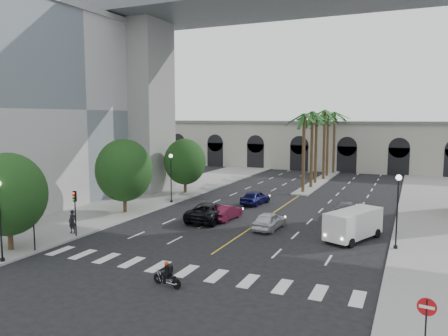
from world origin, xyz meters
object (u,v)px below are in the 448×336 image
(pedestrian_b, at_px, (33,214))
(do_not_enter_sign, at_px, (426,318))
(car_e, at_px, (255,197))
(lamp_post_left_near, at_px, (0,214))
(car_a, at_px, (269,221))
(car_c, at_px, (210,211))
(pedestrian_a, at_px, (72,222))
(lamp_post_left_far, at_px, (171,174))
(lamp_post_right, at_px, (397,205))
(traffic_signal_far, at_px, (75,206))
(cargo_van, at_px, (353,224))
(car_d, at_px, (347,208))
(car_b, at_px, (226,212))
(motorcycle_rider, at_px, (168,275))
(traffic_signal_near, at_px, (33,217))

(pedestrian_b, bearing_deg, do_not_enter_sign, 4.35)
(car_e, xyz_separation_m, pedestrian_b, (-14.32, -16.36, 0.29))
(lamp_post_left_near, relative_size, do_not_enter_sign, 1.92)
(car_a, height_order, car_c, car_c)
(do_not_enter_sign, bearing_deg, pedestrian_a, 165.90)
(lamp_post_left_far, relative_size, lamp_post_right, 1.00)
(lamp_post_right, height_order, car_c, lamp_post_right)
(traffic_signal_far, bearing_deg, pedestrian_b, 166.93)
(cargo_van, distance_m, do_not_enter_sign, 17.28)
(lamp_post_left_far, bearing_deg, car_d, 5.59)
(traffic_signal_far, distance_m, car_e, 19.68)
(car_b, bearing_deg, car_a, 164.79)
(motorcycle_rider, xyz_separation_m, car_d, (6.45, 21.78, 0.04))
(traffic_signal_far, distance_m, pedestrian_b, 6.37)
(car_b, relative_size, do_not_enter_sign, 1.48)
(car_b, bearing_deg, car_c, 40.74)
(motorcycle_rider, xyz_separation_m, cargo_van, (8.10, 13.49, 0.63))
(lamp_post_left_far, bearing_deg, traffic_signal_near, -89.69)
(pedestrian_a, bearing_deg, motorcycle_rider, -27.20)
(car_a, distance_m, pedestrian_b, 20.14)
(motorcycle_rider, bearing_deg, car_c, 118.58)
(car_c, bearing_deg, pedestrian_a, 47.64)
(traffic_signal_near, height_order, pedestrian_a, traffic_signal_near)
(lamp_post_left_far, xyz_separation_m, lamp_post_right, (22.80, -8.00, 0.00))
(motorcycle_rider, bearing_deg, traffic_signal_near, -175.72)
(lamp_post_left_far, relative_size, do_not_enter_sign, 1.92)
(lamp_post_left_near, xyz_separation_m, motorcycle_rider, (11.61, 0.99, -2.58))
(lamp_post_left_near, relative_size, lamp_post_left_far, 1.00)
(motorcycle_rider, xyz_separation_m, pedestrian_a, (-12.33, 6.03, 0.44))
(car_d, bearing_deg, traffic_signal_far, 44.77)
(lamp_post_left_far, distance_m, car_c, 9.17)
(lamp_post_left_far, height_order, car_c, lamp_post_left_far)
(car_a, relative_size, do_not_enter_sign, 1.53)
(lamp_post_left_far, distance_m, do_not_enter_sign, 33.64)
(traffic_signal_far, relative_size, cargo_van, 0.64)
(traffic_signal_near, distance_m, do_not_enter_sign, 24.74)
(pedestrian_b, xyz_separation_m, do_not_enter_sign, (30.33, -10.03, 0.99))
(motorcycle_rider, xyz_separation_m, car_b, (-3.30, 15.65, 0.04))
(lamp_post_right, bearing_deg, traffic_signal_near, -155.18)
(car_c, xyz_separation_m, pedestrian_a, (-7.86, -8.75, 0.25))
(lamp_post_right, bearing_deg, car_a, 168.47)
(lamp_post_left_far, bearing_deg, pedestrian_a, -92.95)
(lamp_post_left_far, bearing_deg, cargo_van, -18.30)
(car_b, xyz_separation_m, cargo_van, (11.40, -2.15, 0.59))
(traffic_signal_far, xyz_separation_m, motorcycle_rider, (11.51, -5.51, -1.87))
(lamp_post_left_far, relative_size, traffic_signal_near, 1.47)
(pedestrian_a, height_order, pedestrian_b, pedestrian_a)
(motorcycle_rider, height_order, pedestrian_a, pedestrian_a)
(lamp_post_left_near, relative_size, traffic_signal_far, 1.47)
(lamp_post_right, bearing_deg, do_not_enter_sign, -83.96)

